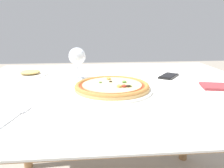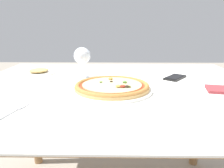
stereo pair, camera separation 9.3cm
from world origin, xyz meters
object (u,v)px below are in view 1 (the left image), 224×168
Objects in this scene: pizza_plate at (112,87)px; fork at (15,116)px; wine_glass_far_left at (77,57)px; cell_phone at (169,76)px; dining_table at (114,100)px; side_plate at (30,74)px.

pizza_plate is 0.41m from fork.
wine_glass_far_left is 1.04× the size of cell_phone.
dining_table is 8.55× the size of wine_glass_far_left.
pizza_plate is at bearing -101.77° from dining_table.
pizza_plate is 0.54m from side_plate.
side_plate is at bearing 151.57° from dining_table.
side_plate is at bearing 100.37° from fork.
pizza_plate is 2.20× the size of cell_phone.
pizza_plate is at bearing -55.75° from wine_glass_far_left.
side_plate reaches higher than cell_phone.
dining_table is 8.87× the size of cell_phone.
cell_phone is (0.33, 0.23, -0.01)m from pizza_plate.
fork is 0.59m from side_plate.
wine_glass_far_left reaches higher than pizza_plate.
cell_phone is (0.49, -0.01, -0.11)m from wine_glass_far_left.
cell_phone is 0.76m from side_plate.
fork is at bearing -108.68° from wine_glass_far_left.
wine_glass_far_left is at bearing 140.50° from dining_table.
pizza_plate is 1.88× the size of side_plate.
wine_glass_far_left is 0.89× the size of side_plate.
side_plate is (-0.43, 0.33, -0.01)m from pizza_plate.
wine_glass_far_left is (-0.16, 0.23, 0.10)m from pizza_plate.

